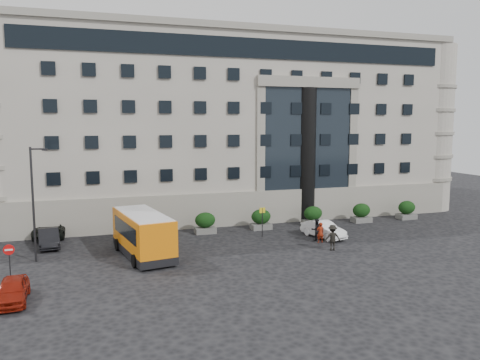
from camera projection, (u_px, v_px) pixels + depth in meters
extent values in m
plane|color=black|center=(214.00, 259.00, 33.29)|extent=(120.00, 120.00, 0.00)
cube|color=#9D978B|center=(217.00, 128.00, 54.82)|extent=(44.00, 24.00, 18.00)
cylinder|color=black|center=(306.00, 155.00, 45.81)|extent=(1.80, 1.80, 13.00)
cube|color=#5A5B58|center=(145.00, 234.00, 39.47)|extent=(1.80, 1.20, 0.50)
ellipsoid|color=black|center=(145.00, 224.00, 39.36)|extent=(1.80, 1.26, 1.34)
cube|color=#5A5B58|center=(205.00, 230.00, 41.00)|extent=(1.80, 1.20, 0.50)
ellipsoid|color=black|center=(205.00, 220.00, 40.89)|extent=(1.80, 1.26, 1.34)
cube|color=#5A5B58|center=(261.00, 226.00, 42.54)|extent=(1.80, 1.20, 0.50)
ellipsoid|color=black|center=(261.00, 217.00, 42.43)|extent=(1.80, 1.26, 1.34)
cube|color=#5A5B58|center=(313.00, 223.00, 44.07)|extent=(1.80, 1.20, 0.50)
ellipsoid|color=black|center=(313.00, 213.00, 43.96)|extent=(1.80, 1.26, 1.34)
cube|color=#5A5B58|center=(361.00, 220.00, 45.61)|extent=(1.80, 1.20, 0.50)
ellipsoid|color=black|center=(361.00, 210.00, 45.50)|extent=(1.80, 1.26, 1.34)
cube|color=#5A5B58|center=(406.00, 216.00, 47.15)|extent=(1.80, 1.20, 0.50)
ellipsoid|color=black|center=(407.00, 207.00, 47.04)|extent=(1.80, 1.26, 1.34)
cylinder|color=#262628|center=(33.00, 205.00, 32.10)|extent=(0.16, 0.16, 8.00)
cylinder|color=#262628|center=(37.00, 149.00, 31.77)|extent=(0.90, 0.12, 0.12)
cube|color=black|center=(45.00, 150.00, 31.91)|extent=(0.35, 0.18, 0.14)
cylinder|color=#262628|center=(262.00, 222.00, 39.50)|extent=(0.08, 0.08, 2.50)
cube|color=yellow|center=(262.00, 210.00, 39.37)|extent=(0.50, 0.06, 0.45)
cylinder|color=#262628|center=(10.00, 264.00, 28.37)|extent=(0.08, 0.08, 2.20)
cylinder|color=red|center=(9.00, 250.00, 28.20)|extent=(0.64, 0.05, 0.64)
cube|color=white|center=(9.00, 250.00, 28.16)|extent=(0.45, 0.04, 0.10)
cube|color=orange|center=(143.00, 231.00, 33.72)|extent=(3.93, 7.89, 2.58)
cube|color=black|center=(143.00, 250.00, 33.88)|extent=(3.97, 7.94, 0.55)
cube|color=black|center=(143.00, 228.00, 33.68)|extent=(3.68, 6.27, 1.13)
cube|color=silver|center=(142.00, 214.00, 33.57)|extent=(3.73, 7.50, 0.18)
cylinder|color=black|center=(135.00, 261.00, 31.16)|extent=(0.44, 0.94, 0.90)
cylinder|color=black|center=(172.00, 256.00, 32.36)|extent=(0.44, 0.94, 0.90)
cylinder|color=black|center=(118.00, 245.00, 35.40)|extent=(0.44, 0.94, 0.90)
cylinder|color=black|center=(151.00, 241.00, 36.60)|extent=(0.44, 0.94, 0.90)
cylinder|color=black|center=(1.00, 221.00, 44.12)|extent=(0.24, 0.76, 0.76)
cylinder|color=black|center=(7.00, 215.00, 46.96)|extent=(0.24, 0.76, 0.76)
imported|color=maroon|center=(12.00, 290.00, 25.09)|extent=(1.68, 3.93, 1.32)
imported|color=black|center=(49.00, 238.00, 36.44)|extent=(1.99, 4.41, 1.40)
imported|color=black|center=(52.00, 228.00, 39.71)|extent=(3.21, 5.64, 1.48)
imported|color=white|center=(323.00, 229.00, 39.37)|extent=(2.60, 4.53, 1.41)
imported|color=maroon|center=(320.00, 233.00, 37.69)|extent=(0.62, 0.42, 1.66)
imported|color=black|center=(316.00, 230.00, 38.41)|extent=(0.90, 0.72, 1.79)
imported|color=black|center=(332.00, 238.00, 35.39)|extent=(1.39, 0.97, 1.97)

